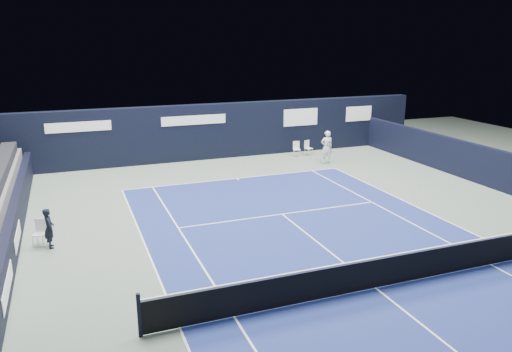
{
  "coord_description": "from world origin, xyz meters",
  "views": [
    {
      "loc": [
        -7.52,
        -10.41,
        6.68
      ],
      "look_at": [
        -0.62,
        7.63,
        1.3
      ],
      "focal_mm": 35.0,
      "sensor_mm": 36.0,
      "label": 1
    }
  ],
  "objects_px": {
    "folding_chair_back_b": "(308,147)",
    "tennis_net": "(377,272)",
    "line_judge_chair": "(40,231)",
    "folding_chair_back_a": "(297,148)",
    "tennis_player": "(327,147)"
  },
  "relations": [
    {
      "from": "folding_chair_back_b",
      "to": "tennis_net",
      "type": "relative_size",
      "value": 0.07
    },
    {
      "from": "line_judge_chair",
      "to": "tennis_net",
      "type": "relative_size",
      "value": 0.07
    },
    {
      "from": "folding_chair_back_a",
      "to": "line_judge_chair",
      "type": "relative_size",
      "value": 0.97
    },
    {
      "from": "folding_chair_back_b",
      "to": "line_judge_chair",
      "type": "relative_size",
      "value": 0.98
    },
    {
      "from": "line_judge_chair",
      "to": "tennis_net",
      "type": "bearing_deg",
      "value": -14.26
    },
    {
      "from": "tennis_net",
      "to": "tennis_player",
      "type": "bearing_deg",
      "value": 66.79
    },
    {
      "from": "folding_chair_back_a",
      "to": "folding_chair_back_b",
      "type": "relative_size",
      "value": 0.99
    },
    {
      "from": "folding_chair_back_b",
      "to": "tennis_net",
      "type": "bearing_deg",
      "value": -127.93
    },
    {
      "from": "folding_chair_back_a",
      "to": "tennis_net",
      "type": "xyz_separation_m",
      "value": [
        -4.81,
        -15.24,
        0.02
      ]
    },
    {
      "from": "folding_chair_back_a",
      "to": "tennis_net",
      "type": "distance_m",
      "value": 15.98
    },
    {
      "from": "tennis_player",
      "to": "folding_chair_back_b",
      "type": "bearing_deg",
      "value": 92.4
    },
    {
      "from": "folding_chair_back_b",
      "to": "line_judge_chair",
      "type": "xyz_separation_m",
      "value": [
        -14.24,
        -8.7,
        0.01
      ]
    },
    {
      "from": "folding_chair_back_a",
      "to": "line_judge_chair",
      "type": "distance_m",
      "value": 16.07
    },
    {
      "from": "line_judge_chair",
      "to": "folding_chair_back_b",
      "type": "bearing_deg",
      "value": 54.1
    },
    {
      "from": "folding_chair_back_b",
      "to": "tennis_net",
      "type": "xyz_separation_m",
      "value": [
        -5.55,
        -15.24,
        0.01
      ]
    }
  ]
}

